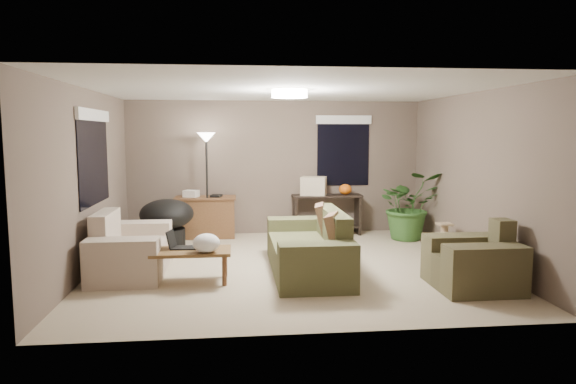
{
  "coord_description": "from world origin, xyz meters",
  "views": [
    {
      "loc": [
        -0.78,
        -7.15,
        1.91
      ],
      "look_at": [
        0.0,
        0.2,
        1.05
      ],
      "focal_mm": 32.0,
      "sensor_mm": 36.0,
      "label": 1
    }
  ],
  "objects": [
    {
      "name": "room_shell",
      "position": [
        0.0,
        0.0,
        1.25
      ],
      "size": [
        5.5,
        5.5,
        5.5
      ],
      "color": "#C6B193",
      "rests_on": "ground"
    },
    {
      "name": "main_sofa",
      "position": [
        0.25,
        -0.32,
        0.29
      ],
      "size": [
        0.95,
        2.2,
        0.85
      ],
      "color": "brown",
      "rests_on": "ground"
    },
    {
      "name": "throw_pillows",
      "position": [
        0.51,
        -0.32,
        0.65
      ],
      "size": [
        0.37,
        1.39,
        0.47
      ],
      "color": "#8C7251",
      "rests_on": "main_sofa"
    },
    {
      "name": "loveseat",
      "position": [
        -2.21,
        -0.13,
        0.3
      ],
      "size": [
        0.9,
        1.6,
        0.85
      ],
      "color": "#BCB3A0",
      "rests_on": "ground"
    },
    {
      "name": "armchair",
      "position": [
        2.15,
        -1.26,
        0.3
      ],
      "size": [
        0.95,
        1.0,
        0.85
      ],
      "color": "#48432B",
      "rests_on": "ground"
    },
    {
      "name": "coffee_table",
      "position": [
        -1.33,
        -0.65,
        0.36
      ],
      "size": [
        1.0,
        0.55,
        0.42
      ],
      "color": "brown",
      "rests_on": "ground"
    },
    {
      "name": "laptop",
      "position": [
        -1.5,
        -0.55,
        0.48
      ],
      "size": [
        0.39,
        0.25,
        0.24
      ],
      "color": "black",
      "rests_on": "coffee_table"
    },
    {
      "name": "plastic_bag",
      "position": [
        -1.13,
        -0.8,
        0.54
      ],
      "size": [
        0.42,
        0.4,
        0.24
      ],
      "primitive_type": "ellipsoid",
      "rotation": [
        0.0,
        0.0,
        0.33
      ],
      "color": "white",
      "rests_on": "coffee_table"
    },
    {
      "name": "desk",
      "position": [
        -1.3,
        2.18,
        0.38
      ],
      "size": [
        1.1,
        0.5,
        0.75
      ],
      "color": "brown",
      "rests_on": "ground"
    },
    {
      "name": "desk_papers",
      "position": [
        -1.46,
        2.17,
        0.8
      ],
      "size": [
        0.72,
        0.32,
        0.12
      ],
      "color": "silver",
      "rests_on": "desk"
    },
    {
      "name": "console_table",
      "position": [
        0.95,
        2.24,
        0.44
      ],
      "size": [
        1.3,
        0.4,
        0.75
      ],
      "color": "black",
      "rests_on": "ground"
    },
    {
      "name": "pumpkin",
      "position": [
        1.3,
        2.24,
        0.85
      ],
      "size": [
        0.28,
        0.28,
        0.2
      ],
      "primitive_type": "ellipsoid",
      "rotation": [
        0.0,
        0.0,
        -0.17
      ],
      "color": "orange",
      "rests_on": "console_table"
    },
    {
      "name": "cardboard_box",
      "position": [
        0.7,
        2.24,
        0.92
      ],
      "size": [
        0.53,
        0.46,
        0.34
      ],
      "primitive_type": "cube",
      "rotation": [
        0.0,
        0.0,
        -0.29
      ],
      "color": "beige",
      "rests_on": "console_table"
    },
    {
      "name": "papasan_chair",
      "position": [
        -1.91,
        1.52,
        0.47
      ],
      "size": [
        0.9,
        0.9,
        0.8
      ],
      "color": "black",
      "rests_on": "ground"
    },
    {
      "name": "floor_lamp",
      "position": [
        -1.26,
        2.01,
        1.6
      ],
      "size": [
        0.32,
        0.32,
        1.91
      ],
      "color": "black",
      "rests_on": "ground"
    },
    {
      "name": "ceiling_fixture",
      "position": [
        0.0,
        0.0,
        2.44
      ],
      "size": [
        0.5,
        0.5,
        0.1
      ],
      "primitive_type": "cylinder",
      "color": "white",
      "rests_on": "room_shell"
    },
    {
      "name": "houseplant",
      "position": [
        2.33,
        1.65,
        0.48
      ],
      "size": [
        1.11,
        1.23,
        0.96
      ],
      "primitive_type": "imported",
      "color": "#2D5923",
      "rests_on": "ground"
    },
    {
      "name": "cat_scratching_post",
      "position": [
        2.49,
        0.45,
        0.21
      ],
      "size": [
        0.32,
        0.32,
        0.5
      ],
      "color": "tan",
      "rests_on": "ground"
    },
    {
      "name": "window_left",
      "position": [
        -2.73,
        0.3,
        1.78
      ],
      "size": [
        0.05,
        1.56,
        1.33
      ],
      "color": "black",
      "rests_on": "room_shell"
    },
    {
      "name": "window_back",
      "position": [
        1.3,
        2.48,
        1.79
      ],
      "size": [
        1.06,
        0.05,
        1.33
      ],
      "color": "black",
      "rests_on": "room_shell"
    }
  ]
}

